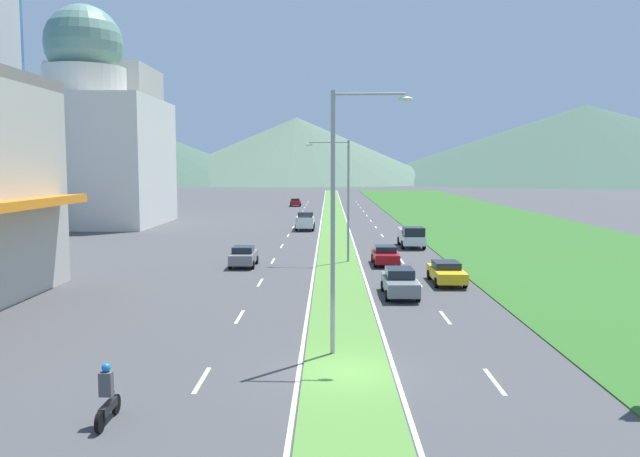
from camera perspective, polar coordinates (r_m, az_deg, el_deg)
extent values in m
plane|color=#424244|center=(24.01, 2.39, -12.59)|extent=(600.00, 600.00, 0.00)
cube|color=#518438|center=(83.15, 1.26, 0.35)|extent=(3.20, 240.00, 0.06)
cube|color=#2D6023|center=(85.82, 15.15, 0.33)|extent=(24.00, 240.00, 0.06)
cube|color=silver|center=(23.60, -10.36, -12.99)|extent=(0.16, 2.80, 0.01)
cube|color=silver|center=(32.69, -7.09, -7.72)|extent=(0.16, 2.80, 0.01)
cube|color=silver|center=(41.99, -5.30, -4.75)|extent=(0.16, 2.80, 0.01)
cube|color=silver|center=(51.39, -4.17, -2.86)|extent=(0.16, 2.80, 0.01)
cube|color=silver|center=(60.85, -3.39, -1.56)|extent=(0.16, 2.80, 0.01)
cube|color=silver|center=(70.33, -2.82, -0.61)|extent=(0.16, 2.80, 0.01)
cube|color=silver|center=(79.84, -2.38, 0.12)|extent=(0.16, 2.80, 0.01)
cube|color=silver|center=(89.36, -2.04, 0.69)|extent=(0.16, 2.80, 0.01)
cube|color=silver|center=(98.88, -1.77, 1.16)|extent=(0.16, 2.80, 0.01)
cube|color=silver|center=(108.42, -1.54, 1.54)|extent=(0.16, 2.80, 0.01)
cube|color=silver|center=(117.96, -1.35, 1.85)|extent=(0.16, 2.80, 0.01)
cube|color=silver|center=(127.51, -1.19, 2.13)|extent=(0.16, 2.80, 0.01)
cube|color=silver|center=(137.05, -1.05, 2.36)|extent=(0.16, 2.80, 0.01)
cube|color=silver|center=(23.88, 15.10, -12.87)|extent=(0.16, 2.80, 0.01)
cube|color=silver|center=(32.89, 10.96, -7.70)|extent=(0.16, 2.80, 0.01)
cube|color=silver|center=(42.15, 8.67, -4.75)|extent=(0.16, 2.80, 0.01)
cube|color=silver|center=(51.52, 7.22, -2.87)|extent=(0.16, 2.80, 0.01)
cube|color=silver|center=(60.96, 6.22, -1.57)|extent=(0.16, 2.80, 0.01)
cube|color=silver|center=(70.43, 5.49, -0.62)|extent=(0.16, 2.80, 0.01)
cube|color=silver|center=(79.92, 4.94, 0.11)|extent=(0.16, 2.80, 0.01)
cube|color=silver|center=(89.43, 4.50, 0.68)|extent=(0.16, 2.80, 0.01)
cube|color=silver|center=(98.95, 4.14, 1.15)|extent=(0.16, 2.80, 0.01)
cube|color=silver|center=(108.48, 3.85, 1.53)|extent=(0.16, 2.80, 0.01)
cube|color=silver|center=(118.02, 3.61, 1.85)|extent=(0.16, 2.80, 0.01)
cube|color=silver|center=(127.56, 3.40, 2.12)|extent=(0.16, 2.80, 0.01)
cube|color=silver|center=(137.10, 3.22, 2.35)|extent=(0.16, 2.80, 0.01)
cube|color=silver|center=(83.15, 0.05, 0.34)|extent=(0.16, 240.00, 0.01)
cube|color=silver|center=(83.18, 2.47, 0.34)|extent=(0.16, 240.00, 0.01)
cube|color=silver|center=(88.33, -19.77, 5.52)|extent=(18.42, 18.42, 16.01)
cylinder|color=beige|center=(88.95, -19.98, 11.93)|extent=(10.16, 10.16, 3.87)
sphere|color=slate|center=(89.65, -20.08, 15.00)|extent=(9.67, 9.67, 9.67)
cube|color=#B7B2A8|center=(106.70, -18.07, 7.28)|extent=(13.89, 13.89, 22.62)
cone|color=#3D5647|center=(313.85, -19.06, 6.82)|extent=(169.70, 169.70, 32.95)
cone|color=#516B56|center=(303.22, -2.08, 6.91)|extent=(140.79, 140.79, 30.15)
cone|color=#3D5647|center=(343.04, 22.30, 6.94)|extent=(229.76, 229.76, 37.28)
cylinder|color=#99999E|center=(25.21, 1.14, 0.31)|extent=(0.18, 0.18, 10.35)
cylinder|color=#99999E|center=(25.25, 4.36, 11.72)|extent=(2.76, 0.20, 0.10)
ellipsoid|color=silver|center=(25.30, 7.54, 11.22)|extent=(0.56, 0.28, 0.20)
cylinder|color=#99999E|center=(50.21, 2.51, 2.37)|extent=(0.18, 0.18, 9.46)
cylinder|color=#99999E|center=(50.24, 0.78, 7.60)|extent=(3.05, 0.28, 0.10)
ellipsoid|color=silver|center=(50.35, -0.97, 7.37)|extent=(0.56, 0.28, 0.20)
cube|color=maroon|center=(49.41, 5.77, -2.47)|extent=(1.82, 4.26, 0.65)
cube|color=black|center=(49.50, 5.76, -1.80)|extent=(1.56, 1.87, 0.47)
cylinder|color=black|center=(48.24, 6.94, -3.06)|extent=(0.22, 0.64, 0.64)
cylinder|color=black|center=(48.08, 4.87, -3.07)|extent=(0.22, 0.64, 0.64)
cylinder|color=black|center=(50.84, 6.62, -2.62)|extent=(0.22, 0.64, 0.64)
cylinder|color=black|center=(50.69, 4.66, -2.63)|extent=(0.22, 0.64, 0.64)
cube|color=slate|center=(37.67, 7.04, -4.89)|extent=(1.78, 4.73, 0.75)
cube|color=black|center=(37.75, 7.02, -3.89)|extent=(1.53, 2.08, 0.53)
cylinder|color=black|center=(36.41, 8.63, -5.87)|extent=(0.22, 0.64, 0.64)
cylinder|color=black|center=(36.22, 5.93, -5.90)|extent=(0.22, 0.64, 0.64)
cylinder|color=black|center=(39.27, 8.05, -5.03)|extent=(0.22, 0.64, 0.64)
cylinder|color=black|center=(39.09, 5.55, -5.05)|extent=(0.22, 0.64, 0.64)
cube|color=yellow|center=(42.14, 11.07, -3.91)|extent=(1.83, 4.75, 0.65)
cube|color=black|center=(42.25, 11.04, -3.15)|extent=(1.58, 2.09, 0.43)
cylinder|color=black|center=(40.94, 12.65, -4.68)|extent=(0.22, 0.64, 0.64)
cylinder|color=black|center=(40.62, 10.21, -4.72)|extent=(0.22, 0.64, 0.64)
cylinder|color=black|center=(43.79, 11.86, -4.01)|extent=(0.22, 0.64, 0.64)
cylinder|color=black|center=(43.48, 9.58, -4.03)|extent=(0.22, 0.64, 0.64)
cube|color=maroon|center=(122.32, -2.16, 2.30)|extent=(1.83, 4.36, 0.73)
cube|color=black|center=(122.11, -2.17, 2.57)|extent=(1.58, 1.92, 0.43)
cylinder|color=black|center=(123.73, -2.54, 2.17)|extent=(0.22, 0.64, 0.64)
cylinder|color=black|center=(123.64, -1.72, 2.17)|extent=(0.22, 0.64, 0.64)
cylinder|color=black|center=(121.04, -2.61, 2.09)|extent=(0.22, 0.64, 0.64)
cylinder|color=black|center=(120.95, -1.78, 2.09)|extent=(0.22, 0.64, 0.64)
cube|color=slate|center=(48.75, -6.74, -2.53)|extent=(1.73, 4.13, 0.74)
cube|color=black|center=(48.51, -6.77, -1.85)|extent=(1.49, 1.82, 0.47)
cylinder|color=black|center=(50.17, -7.48, -2.74)|extent=(0.22, 0.64, 0.64)
cylinder|color=black|center=(49.96, -5.60, -2.75)|extent=(0.22, 0.64, 0.64)
cylinder|color=black|center=(47.67, -7.92, -3.18)|extent=(0.22, 0.64, 0.64)
cylinder|color=black|center=(47.44, -5.94, -3.19)|extent=(0.22, 0.64, 0.64)
cube|color=silver|center=(76.39, -1.31, 0.48)|extent=(2.00, 5.40, 0.80)
cube|color=black|center=(77.92, -1.26, 1.17)|extent=(1.84, 2.00, 0.80)
cube|color=silver|center=(75.28, -2.05, 0.88)|extent=(0.10, 3.20, 0.44)
cube|color=silver|center=(75.21, -0.62, 0.88)|extent=(0.10, 3.20, 0.44)
cube|color=silver|center=(73.70, -1.38, 0.78)|extent=(1.84, 0.10, 0.44)
cylinder|color=black|center=(78.08, -1.97, 0.29)|extent=(0.26, 0.80, 0.80)
cylinder|color=black|center=(78.01, -0.56, 0.29)|extent=(0.26, 0.80, 0.80)
cylinder|color=black|center=(74.86, -2.09, 0.07)|extent=(0.26, 0.80, 0.80)
cylinder|color=black|center=(74.78, -0.62, 0.07)|extent=(0.26, 0.80, 0.80)
cube|color=silver|center=(60.60, 8.03, -0.88)|extent=(2.00, 5.40, 0.80)
cube|color=black|center=(58.93, 8.24, -0.28)|extent=(1.84, 2.00, 0.80)
cube|color=silver|center=(61.74, 8.78, -0.19)|extent=(0.10, 3.20, 0.44)
cube|color=silver|center=(61.51, 7.04, -0.19)|extent=(0.10, 3.20, 0.44)
cube|color=silver|center=(63.15, 7.74, -0.05)|extent=(1.84, 0.10, 0.44)
cylinder|color=black|center=(59.18, 9.15, -1.43)|extent=(0.26, 0.80, 0.80)
cylinder|color=black|center=(58.93, 7.30, -1.44)|extent=(0.26, 0.80, 0.80)
cylinder|color=black|center=(62.36, 8.72, -1.08)|extent=(0.26, 0.80, 0.80)
cylinder|color=black|center=(62.13, 6.96, -1.08)|extent=(0.26, 0.80, 0.80)
cylinder|color=black|center=(21.15, -17.51, -14.53)|extent=(0.10, 0.60, 0.60)
cylinder|color=black|center=(19.91, -18.82, -15.85)|extent=(0.12, 0.60, 0.60)
cube|color=black|center=(20.47, -18.15, -14.71)|extent=(0.20, 1.12, 0.25)
ellipsoid|color=black|center=(20.53, -18.00, -13.59)|extent=(0.24, 0.44, 0.24)
cube|color=#4C4C51|center=(20.15, -18.31, -12.86)|extent=(0.36, 0.28, 0.70)
sphere|color=blue|center=(20.05, -18.31, -11.54)|extent=(0.26, 0.26, 0.26)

